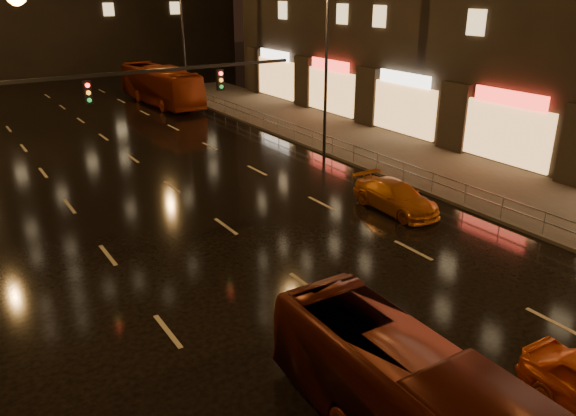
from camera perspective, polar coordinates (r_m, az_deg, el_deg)
The scene contains 6 objects.
ground at distance 27.31m, azimuth -10.16°, elevation 0.96°, with size 140.00×140.00×0.00m, color black.
sidewalk_right at distance 31.24m, azimuth 17.20°, elevation 3.11°, with size 7.00×70.00×0.15m, color #38332D.
traffic_signal at distance 24.62m, azimuth -21.87°, elevation 8.97°, with size 15.31×0.32×6.20m.
railing_right at distance 30.67m, azimuth 9.08°, elevation 5.09°, with size 0.05×56.00×1.00m.
bus_curb at distance 50.09m, azimuth -12.80°, elevation 12.07°, with size 2.70×11.56×3.22m, color maroon.
taxi_far at distance 25.72m, azimuth 10.89°, elevation 1.14°, with size 1.83×4.51×1.31m, color #C76312.
Camera 1 is at (-9.68, -3.71, 9.49)m, focal length 35.00 mm.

